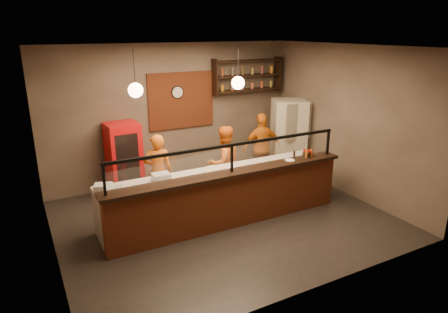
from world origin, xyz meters
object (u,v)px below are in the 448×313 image
pizza_dough (217,170)px  pepper_mill (294,155)px  cook_mid (224,163)px  cook_left (158,172)px  wall_clock (177,92)px  cook_right (262,148)px  fridge (288,138)px  condiment_caddy (308,154)px  red_cooler (124,159)px

pizza_dough → pepper_mill: (1.39, -0.58, 0.24)m
cook_mid → cook_left: bearing=-12.4°
wall_clock → pepper_mill: (1.30, -2.74, -0.95)m
cook_right → fridge: bearing=-165.2°
cook_right → pizza_dough: (-1.75, -1.08, 0.09)m
cook_right → pepper_mill: (-0.35, -1.66, 0.33)m
wall_clock → cook_left: bearing=-126.1°
cook_right → condiment_caddy: bearing=97.3°
fridge → pepper_mill: (-1.20, -1.78, 0.22)m
pepper_mill → pizza_dough: bearing=157.3°
pizza_dough → pepper_mill: 1.53m
cook_right → pepper_mill: 1.73m
cook_mid → condiment_caddy: (1.28, -1.15, 0.32)m
red_cooler → condiment_caddy: size_ratio=9.29×
fridge → cook_mid: bearing=-140.7°
wall_clock → condiment_caddy: size_ratio=1.75×
cook_left → fridge: 3.53m
wall_clock → cook_mid: wall_clock is taller
fridge → pepper_mill: bearing=-100.4°
pepper_mill → cook_left: bearing=149.5°
cook_left → pizza_dough: 1.20m
cook_mid → red_cooler: size_ratio=0.99×
wall_clock → pizza_dough: size_ratio=0.56×
pizza_dough → fridge: bearing=24.7°
fridge → pizza_dough: 2.86m
wall_clock → cook_left: 2.16m
wall_clock → fridge: wall_clock is taller
pepper_mill → cook_mid: bearing=127.6°
red_cooler → pizza_dough: 2.27m
fridge → condiment_caddy: fridge is taller
wall_clock → cook_mid: bearing=-76.0°
pizza_dough → condiment_caddy: 1.85m
wall_clock → pepper_mill: 3.18m
wall_clock → red_cooler: (-1.41, -0.31, -1.30)m
wall_clock → pizza_dough: 2.47m
red_cooler → pizza_dough: bearing=-57.6°
fridge → cook_left: bearing=-149.6°
fridge → red_cooler: (-3.91, 0.65, -0.14)m
cook_left → fridge: fridge is taller
pizza_dough → condiment_caddy: size_ratio=3.14×
cook_left → red_cooler: red_cooler is taller
condiment_caddy → pepper_mill: bearing=-174.5°
cook_right → pizza_dough: bearing=38.5°
cook_mid → fridge: fridge is taller
cook_mid → condiment_caddy: size_ratio=9.24×
cook_left → pepper_mill: cook_left is taller
condiment_caddy → pepper_mill: pepper_mill is taller
cook_left → pizza_dough: bearing=156.0°
red_cooler → pizza_dough: (1.31, -1.84, 0.11)m
fridge → pizza_dough: fridge is taller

